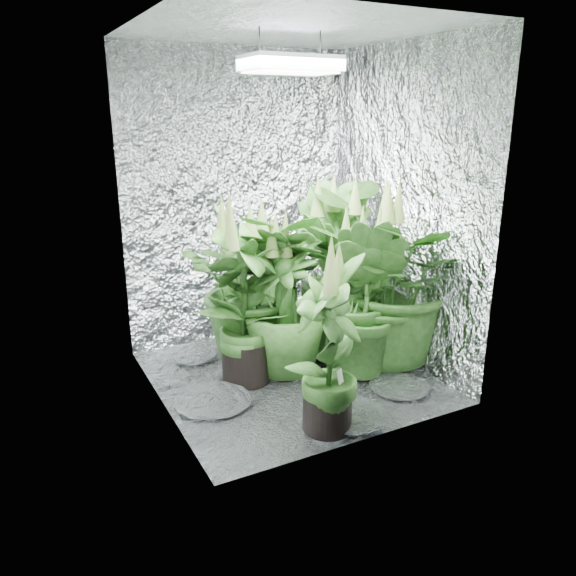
{
  "coord_description": "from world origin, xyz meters",
  "views": [
    {
      "loc": [
        -1.48,
        -2.82,
        1.59
      ],
      "look_at": [
        -0.02,
        0.0,
        0.58
      ],
      "focal_mm": 35.0,
      "sensor_mm": 36.0,
      "label": 1
    }
  ],
  "objects_px": {
    "plant_f": "(329,347)",
    "plant_d": "(285,303)",
    "plant_b": "(245,299)",
    "plant_g": "(362,298)",
    "plant_c": "(332,275)",
    "plant_a": "(256,285)",
    "plant_e": "(391,280)",
    "circulation_fan": "(324,310)",
    "grow_lamp": "(291,64)"
  },
  "relations": [
    {
      "from": "plant_g",
      "to": "circulation_fan",
      "type": "bearing_deg",
      "value": 76.82
    },
    {
      "from": "plant_c",
      "to": "plant_f",
      "type": "xyz_separation_m",
      "value": [
        -0.5,
        -0.78,
        -0.1
      ]
    },
    {
      "from": "plant_c",
      "to": "plant_f",
      "type": "distance_m",
      "value": 0.93
    },
    {
      "from": "plant_b",
      "to": "circulation_fan",
      "type": "height_order",
      "value": "plant_b"
    },
    {
      "from": "plant_c",
      "to": "plant_d",
      "type": "height_order",
      "value": "plant_c"
    },
    {
      "from": "plant_g",
      "to": "plant_f",
      "type": "bearing_deg",
      "value": -138.25
    },
    {
      "from": "plant_c",
      "to": "plant_g",
      "type": "xyz_separation_m",
      "value": [
        0.02,
        -0.32,
        -0.07
      ]
    },
    {
      "from": "plant_b",
      "to": "plant_g",
      "type": "bearing_deg",
      "value": -19.86
    },
    {
      "from": "plant_f",
      "to": "circulation_fan",
      "type": "bearing_deg",
      "value": 59.87
    },
    {
      "from": "plant_b",
      "to": "circulation_fan",
      "type": "distance_m",
      "value": 1.04
    },
    {
      "from": "plant_b",
      "to": "plant_g",
      "type": "relative_size",
      "value": 1.07
    },
    {
      "from": "plant_e",
      "to": "plant_f",
      "type": "height_order",
      "value": "plant_e"
    },
    {
      "from": "plant_a",
      "to": "plant_f",
      "type": "height_order",
      "value": "plant_a"
    },
    {
      "from": "plant_d",
      "to": "plant_c",
      "type": "bearing_deg",
      "value": 13.21
    },
    {
      "from": "plant_g",
      "to": "circulation_fan",
      "type": "xyz_separation_m",
      "value": [
        0.17,
        0.73,
        -0.33
      ]
    },
    {
      "from": "plant_a",
      "to": "plant_d",
      "type": "relative_size",
      "value": 1.15
    },
    {
      "from": "plant_b",
      "to": "plant_g",
      "type": "height_order",
      "value": "plant_b"
    },
    {
      "from": "grow_lamp",
      "to": "plant_e",
      "type": "height_order",
      "value": "grow_lamp"
    },
    {
      "from": "plant_c",
      "to": "plant_e",
      "type": "distance_m",
      "value": 0.39
    },
    {
      "from": "grow_lamp",
      "to": "circulation_fan",
      "type": "distance_m",
      "value": 1.85
    },
    {
      "from": "plant_a",
      "to": "plant_b",
      "type": "relative_size",
      "value": 1.03
    },
    {
      "from": "plant_e",
      "to": "plant_a",
      "type": "bearing_deg",
      "value": 146.62
    },
    {
      "from": "grow_lamp",
      "to": "circulation_fan",
      "type": "relative_size",
      "value": 1.27
    },
    {
      "from": "plant_e",
      "to": "plant_f",
      "type": "xyz_separation_m",
      "value": [
        -0.75,
        -0.48,
        -0.12
      ]
    },
    {
      "from": "plant_e",
      "to": "grow_lamp",
      "type": "bearing_deg",
      "value": 167.54
    },
    {
      "from": "plant_g",
      "to": "plant_b",
      "type": "bearing_deg",
      "value": 160.14
    },
    {
      "from": "grow_lamp",
      "to": "plant_g",
      "type": "bearing_deg",
      "value": -21.19
    },
    {
      "from": "grow_lamp",
      "to": "plant_c",
      "type": "xyz_separation_m",
      "value": [
        0.39,
        0.16,
        -1.26
      ]
    },
    {
      "from": "plant_a",
      "to": "plant_b",
      "type": "bearing_deg",
      "value": -126.8
    },
    {
      "from": "grow_lamp",
      "to": "plant_g",
      "type": "distance_m",
      "value": 1.4
    },
    {
      "from": "plant_d",
      "to": "plant_g",
      "type": "xyz_separation_m",
      "value": [
        0.42,
        -0.22,
        0.03
      ]
    },
    {
      "from": "circulation_fan",
      "to": "plant_c",
      "type": "bearing_deg",
      "value": -112.78
    },
    {
      "from": "plant_f",
      "to": "grow_lamp",
      "type": "bearing_deg",
      "value": 79.97
    },
    {
      "from": "plant_a",
      "to": "plant_d",
      "type": "distance_m",
      "value": 0.28
    },
    {
      "from": "plant_c",
      "to": "plant_e",
      "type": "xyz_separation_m",
      "value": [
        0.25,
        -0.3,
        0.01
      ]
    },
    {
      "from": "plant_b",
      "to": "plant_f",
      "type": "relative_size",
      "value": 1.14
    },
    {
      "from": "grow_lamp",
      "to": "plant_d",
      "type": "height_order",
      "value": "grow_lamp"
    },
    {
      "from": "plant_e",
      "to": "plant_c",
      "type": "bearing_deg",
      "value": 129.71
    },
    {
      "from": "plant_f",
      "to": "plant_d",
      "type": "bearing_deg",
      "value": 81.41
    },
    {
      "from": "grow_lamp",
      "to": "plant_g",
      "type": "height_order",
      "value": "grow_lamp"
    },
    {
      "from": "plant_b",
      "to": "plant_d",
      "type": "xyz_separation_m",
      "value": [
        0.25,
        -0.02,
        -0.06
      ]
    },
    {
      "from": "circulation_fan",
      "to": "plant_e",
      "type": "bearing_deg",
      "value": -83.29
    },
    {
      "from": "plant_c",
      "to": "circulation_fan",
      "type": "xyz_separation_m",
      "value": [
        0.19,
        0.41,
        -0.4
      ]
    },
    {
      "from": "grow_lamp",
      "to": "circulation_fan",
      "type": "bearing_deg",
      "value": 44.29
    },
    {
      "from": "grow_lamp",
      "to": "plant_c",
      "type": "bearing_deg",
      "value": 21.78
    },
    {
      "from": "plant_a",
      "to": "plant_g",
      "type": "xyz_separation_m",
      "value": [
        0.49,
        -0.49,
        -0.02
      ]
    },
    {
      "from": "plant_c",
      "to": "plant_a",
      "type": "bearing_deg",
      "value": 159.66
    },
    {
      "from": "plant_a",
      "to": "plant_c",
      "type": "relative_size",
      "value": 0.96
    },
    {
      "from": "plant_g",
      "to": "grow_lamp",
      "type": "bearing_deg",
      "value": 158.81
    },
    {
      "from": "plant_d",
      "to": "plant_f",
      "type": "relative_size",
      "value": 1.02
    }
  ]
}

